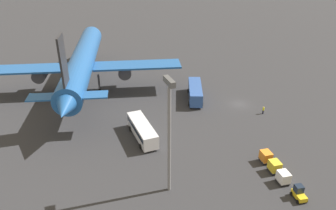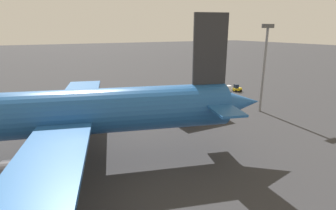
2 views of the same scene
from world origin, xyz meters
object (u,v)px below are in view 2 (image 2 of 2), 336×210
object	(u,v)px
airplane	(54,115)
baggage_tug	(237,88)
cargo_cart_yellow	(219,89)
cargo_cart_orange	(210,90)
shuttle_bus_near	(118,99)
cargo_cart_white	(227,89)
shuttle_bus_far	(201,112)
worker_person	(148,89)

from	to	relation	value
airplane	baggage_tug	xyz separation A→B (m)	(-50.33, -23.16, -6.30)
cargo_cart_yellow	cargo_cart_orange	size ratio (longest dim) A/B	1.00
airplane	baggage_tug	distance (m)	55.76
shuttle_bus_near	cargo_cart_yellow	bearing A→B (deg)	-156.38
airplane	cargo_cart_yellow	bearing A→B (deg)	-136.22
cargo_cart_white	shuttle_bus_far	bearing A→B (deg)	38.99
shuttle_bus_near	baggage_tug	world-z (taller)	shuttle_bus_near
shuttle_bus_near	worker_person	distance (m)	16.06
airplane	shuttle_bus_far	xyz separation A→B (m)	(-26.40, -6.65, -5.38)
cargo_cart_white	cargo_cart_yellow	size ratio (longest dim) A/B	1.00
airplane	shuttle_bus_near	xyz separation A→B (m)	(-14.88, -23.32, -5.25)
airplane	worker_person	size ratio (longest dim) A/B	31.35
shuttle_bus_near	worker_person	world-z (taller)	shuttle_bus_near
worker_person	cargo_cart_white	xyz separation A→B (m)	(-19.92, 10.79, 0.32)
airplane	cargo_cart_yellow	xyz separation A→B (m)	(-44.05, -23.62, -6.05)
shuttle_bus_far	cargo_cart_yellow	distance (m)	24.50
airplane	shuttle_bus_far	distance (m)	27.75
cargo_cart_yellow	cargo_cart_orange	bearing A→B (deg)	-6.26
shuttle_bus_far	cargo_cart_white	bearing A→B (deg)	-141.66
baggage_tug	worker_person	world-z (taller)	baggage_tug
airplane	cargo_cart_white	distance (m)	52.56
shuttle_bus_far	worker_person	xyz separation A→B (m)	(-0.47, -27.29, -0.99)
baggage_tug	shuttle_bus_near	bearing A→B (deg)	9.64
shuttle_bus_far	cargo_cart_orange	world-z (taller)	shuttle_bus_far
worker_person	cargo_cart_orange	world-z (taller)	cargo_cart_orange
airplane	shuttle_bus_far	bearing A→B (deg)	-150.27
shuttle_bus_far	cargo_cart_white	xyz separation A→B (m)	(-20.39, -16.51, -0.67)
shuttle_bus_near	cargo_cart_white	distance (m)	31.92
worker_person	cargo_cart_yellow	world-z (taller)	cargo_cart_yellow
airplane	baggage_tug	bearing A→B (deg)	-139.70
shuttle_bus_far	cargo_cart_white	distance (m)	26.24
cargo_cart_white	baggage_tug	bearing A→B (deg)	-179.95
worker_person	baggage_tug	bearing A→B (deg)	155.32
shuttle_bus_near	worker_person	xyz separation A→B (m)	(-11.98, -10.63, -1.12)
airplane	cargo_cart_white	bearing A→B (deg)	-138.08
shuttle_bus_near	cargo_cart_white	bearing A→B (deg)	-157.26
worker_person	cargo_cart_orange	distance (m)	17.59
shuttle_bus_far	cargo_cart_white	world-z (taller)	shuttle_bus_far
airplane	worker_person	bearing A→B (deg)	-112.78
cargo_cart_orange	shuttle_bus_far	bearing A→B (deg)	49.17
worker_person	cargo_cart_white	size ratio (longest dim) A/B	0.80
baggage_tug	cargo_cart_yellow	xyz separation A→B (m)	(6.28, -0.46, 0.25)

